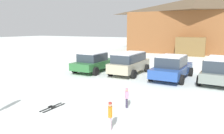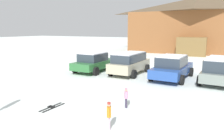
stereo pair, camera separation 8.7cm
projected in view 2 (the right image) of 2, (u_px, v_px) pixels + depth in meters
name	position (u px, v px, depth m)	size (l,w,h in m)	color
ski_lodge	(196.00, 25.00, 32.13)	(19.40, 10.94, 8.00)	brown
parked_green_coupe	(94.00, 62.00, 17.76)	(2.21, 4.19, 1.57)	#2F6F38
parked_beige_suv	(130.00, 63.00, 16.75)	(2.13, 4.36, 1.66)	#B7AF90
parked_blue_hatchback	(172.00, 67.00, 15.14)	(2.37, 4.80, 1.65)	#2950A3
parked_grey_wagon	(219.00, 70.00, 13.91)	(2.29, 4.35, 1.65)	gray
skier_child_in_pink_snowsuit	(126.00, 97.00, 9.60)	(0.23, 0.28, 0.89)	#3B344B
skier_child_in_orange_jacket	(109.00, 114.00, 7.47)	(0.24, 0.33, 0.99)	#E7B2CF
pair_of_skis	(52.00, 107.00, 9.67)	(0.34, 1.32, 0.08)	#232424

